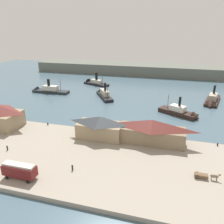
{
  "coord_description": "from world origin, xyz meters",
  "views": [
    {
      "loc": [
        24.03,
        -74.07,
        36.17
      ],
      "look_at": [
        -0.03,
        13.02,
        2.0
      ],
      "focal_mm": 35.93,
      "sensor_mm": 36.0,
      "label": 1
    }
  ],
  "objects_px": {
    "pedestrian_walking_east": "(7,148)",
    "mooring_post_center_west": "(48,124)",
    "pedestrian_walking_west": "(72,167)",
    "mooring_post_west": "(218,144)",
    "street_tram": "(19,170)",
    "ferry_moored_east": "(93,82)",
    "ferry_outer_harbor": "(104,94)",
    "ferry_shed_central_terminal": "(100,127)",
    "horse_cart": "(206,175)",
    "ferry_approaching_east": "(181,113)",
    "ferry_moored_west": "(47,90)",
    "ferry_shed_customs_shed": "(152,131)",
    "ferry_mid_harbor": "(212,101)"
  },
  "relations": [
    {
      "from": "pedestrian_walking_west",
      "to": "ferry_shed_central_terminal",
      "type": "bearing_deg",
      "value": 86.9
    },
    {
      "from": "ferry_shed_customs_shed",
      "to": "ferry_outer_harbor",
      "type": "height_order",
      "value": "ferry_shed_customs_shed"
    },
    {
      "from": "street_tram",
      "to": "mooring_post_west",
      "type": "xyz_separation_m",
      "value": [
        49.66,
        30.47,
        -1.91
      ]
    },
    {
      "from": "mooring_post_center_west",
      "to": "ferry_moored_west",
      "type": "bearing_deg",
      "value": 121.15
    },
    {
      "from": "mooring_post_center_west",
      "to": "ferry_mid_harbor",
      "type": "distance_m",
      "value": 80.66
    },
    {
      "from": "horse_cart",
      "to": "ferry_outer_harbor",
      "type": "relative_size",
      "value": 0.3
    },
    {
      "from": "horse_cart",
      "to": "ferry_moored_east",
      "type": "xyz_separation_m",
      "value": [
        -61.94,
        89.93,
        -0.9
      ]
    },
    {
      "from": "ferry_shed_central_terminal",
      "to": "pedestrian_walking_west",
      "type": "relative_size",
      "value": 8.75
    },
    {
      "from": "pedestrian_walking_east",
      "to": "ferry_moored_east",
      "type": "distance_m",
      "value": 91.5
    },
    {
      "from": "pedestrian_walking_east",
      "to": "ferry_mid_harbor",
      "type": "distance_m",
      "value": 95.43
    },
    {
      "from": "mooring_post_center_west",
      "to": "ferry_moored_east",
      "type": "bearing_deg",
      "value": 95.87
    },
    {
      "from": "pedestrian_walking_east",
      "to": "mooring_post_center_west",
      "type": "height_order",
      "value": "pedestrian_walking_east"
    },
    {
      "from": "street_tram",
      "to": "ferry_outer_harbor",
      "type": "bearing_deg",
      "value": 91.74
    },
    {
      "from": "horse_cart",
      "to": "ferry_outer_harbor",
      "type": "bearing_deg",
      "value": 125.98
    },
    {
      "from": "ferry_shed_customs_shed",
      "to": "ferry_moored_east",
      "type": "height_order",
      "value": "ferry_shed_customs_shed"
    },
    {
      "from": "ferry_moored_east",
      "to": "ferry_outer_harbor",
      "type": "height_order",
      "value": "ferry_outer_harbor"
    },
    {
      "from": "ferry_approaching_east",
      "to": "ferry_outer_harbor",
      "type": "bearing_deg",
      "value": 155.69
    },
    {
      "from": "pedestrian_walking_east",
      "to": "mooring_post_west",
      "type": "bearing_deg",
      "value": 17.86
    },
    {
      "from": "pedestrian_walking_west",
      "to": "ferry_moored_west",
      "type": "bearing_deg",
      "value": 125.14
    },
    {
      "from": "ferry_mid_harbor",
      "to": "ferry_moored_west",
      "type": "height_order",
      "value": "ferry_mid_harbor"
    },
    {
      "from": "pedestrian_walking_west",
      "to": "ferry_shed_customs_shed",
      "type": "bearing_deg",
      "value": 48.97
    },
    {
      "from": "mooring_post_center_west",
      "to": "ferry_outer_harbor",
      "type": "height_order",
      "value": "ferry_outer_harbor"
    },
    {
      "from": "ferry_shed_customs_shed",
      "to": "ferry_moored_west",
      "type": "height_order",
      "value": "ferry_shed_customs_shed"
    },
    {
      "from": "pedestrian_walking_west",
      "to": "mooring_post_center_west",
      "type": "relative_size",
      "value": 1.93
    },
    {
      "from": "mooring_post_west",
      "to": "pedestrian_walking_east",
      "type": "bearing_deg",
      "value": -162.14
    },
    {
      "from": "pedestrian_walking_west",
      "to": "ferry_approaching_east",
      "type": "height_order",
      "value": "ferry_approaching_east"
    },
    {
      "from": "pedestrian_walking_east",
      "to": "ferry_shed_customs_shed",
      "type": "bearing_deg",
      "value": 22.04
    },
    {
      "from": "ferry_shed_central_terminal",
      "to": "ferry_outer_harbor",
      "type": "relative_size",
      "value": 0.76
    },
    {
      "from": "street_tram",
      "to": "ferry_moored_west",
      "type": "height_order",
      "value": "ferry_moored_west"
    },
    {
      "from": "pedestrian_walking_west",
      "to": "mooring_post_west",
      "type": "height_order",
      "value": "pedestrian_walking_west"
    },
    {
      "from": "pedestrian_walking_west",
      "to": "ferry_moored_east",
      "type": "bearing_deg",
      "value": 106.78
    },
    {
      "from": "ferry_shed_central_terminal",
      "to": "ferry_approaching_east",
      "type": "bearing_deg",
      "value": 49.12
    },
    {
      "from": "horse_cart",
      "to": "pedestrian_walking_west",
      "type": "xyz_separation_m",
      "value": [
        -33.17,
        -5.47,
        -0.13
      ]
    },
    {
      "from": "ferry_shed_customs_shed",
      "to": "pedestrian_walking_east",
      "type": "height_order",
      "value": "ferry_shed_customs_shed"
    },
    {
      "from": "horse_cart",
      "to": "ferry_approaching_east",
      "type": "xyz_separation_m",
      "value": [
        -5.12,
        45.35,
        -0.68
      ]
    },
    {
      "from": "ferry_moored_east",
      "to": "horse_cart",
      "type": "bearing_deg",
      "value": -55.45
    },
    {
      "from": "street_tram",
      "to": "mooring_post_west",
      "type": "height_order",
      "value": "street_tram"
    },
    {
      "from": "pedestrian_walking_east",
      "to": "pedestrian_walking_west",
      "type": "xyz_separation_m",
      "value": [
        23.38,
        -4.06,
        0.03
      ]
    },
    {
      "from": "ferry_shed_central_terminal",
      "to": "mooring_post_center_west",
      "type": "xyz_separation_m",
      "value": [
        -22.51,
        4.53,
        -3.4
      ]
    },
    {
      "from": "ferry_approaching_east",
      "to": "ferry_outer_harbor",
      "type": "height_order",
      "value": "ferry_outer_harbor"
    },
    {
      "from": "street_tram",
      "to": "ferry_moored_west",
      "type": "xyz_separation_m",
      "value": [
        -37.39,
        75.22,
        -2.12
      ]
    },
    {
      "from": "ferry_shed_central_terminal",
      "to": "pedestrian_walking_east",
      "type": "distance_m",
      "value": 29.15
    },
    {
      "from": "pedestrian_walking_west",
      "to": "mooring_post_west",
      "type": "relative_size",
      "value": 1.93
    },
    {
      "from": "ferry_mid_harbor",
      "to": "horse_cart",
      "type": "bearing_deg",
      "value": -98.49
    },
    {
      "from": "mooring_post_west",
      "to": "pedestrian_walking_west",
      "type": "bearing_deg",
      "value": -148.1
    },
    {
      "from": "ferry_shed_customs_shed",
      "to": "ferry_approaching_east",
      "type": "bearing_deg",
      "value": 71.75
    },
    {
      "from": "ferry_shed_central_terminal",
      "to": "ferry_moored_east",
      "type": "xyz_separation_m",
      "value": [
        -29.83,
        75.77,
        -3.83
      ]
    },
    {
      "from": "ferry_moored_east",
      "to": "pedestrian_walking_east",
      "type": "bearing_deg",
      "value": -86.62
    },
    {
      "from": "street_tram",
      "to": "pedestrian_walking_east",
      "type": "height_order",
      "value": "street_tram"
    },
    {
      "from": "ferry_shed_central_terminal",
      "to": "pedestrian_walking_east",
      "type": "bearing_deg",
      "value": -147.49
    }
  ]
}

